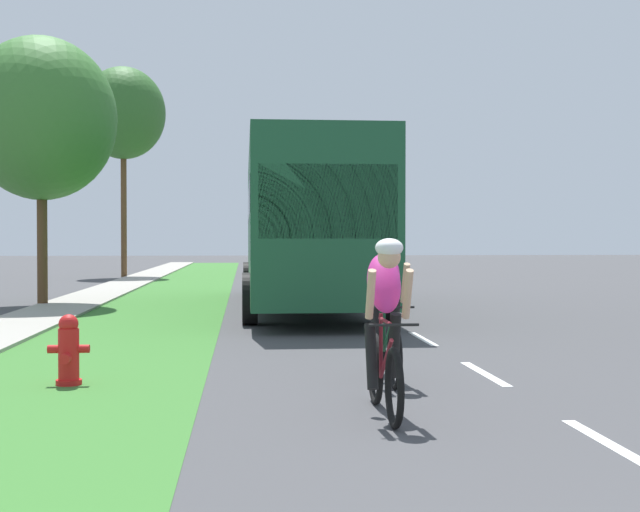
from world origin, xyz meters
name	(u,v)px	position (x,y,z in m)	size (l,w,h in m)	color
ground_plane	(355,301)	(0.00, 20.00, 0.00)	(120.00, 120.00, 0.00)	#424244
grass_verge	(169,302)	(-4.68, 20.00, 0.00)	(2.91, 70.00, 0.01)	#38722D
sidewalk_concrete	(78,303)	(-6.89, 20.00, 0.00)	(1.51, 70.00, 0.10)	#9E998E
lane_markings_center	(338,291)	(0.00, 24.00, 0.00)	(0.12, 54.30, 0.01)	white
fire_hydrant_red	(69,351)	(-4.68, 7.87, 0.37)	(0.44, 0.38, 0.76)	red
cyclist_lead	(385,325)	(-1.55, 5.97, 0.81)	(0.42, 1.72, 1.58)	black
cyclist_trailing	(387,308)	(-1.23, 7.78, 0.81)	(0.42, 1.72, 1.58)	black
bus_dark_green	(304,221)	(-1.45, 17.95, 1.98)	(2.78, 11.60, 3.48)	#194C2D
suv_red	(338,253)	(1.45, 37.44, 0.95)	(2.15, 4.70, 1.79)	red
street_tree_near	(41,119)	(-7.57, 19.21, 4.40)	(3.50, 3.50, 6.34)	brown
street_tree_far	(123,114)	(-7.80, 34.56, 6.75)	(3.46, 3.46, 8.69)	brown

